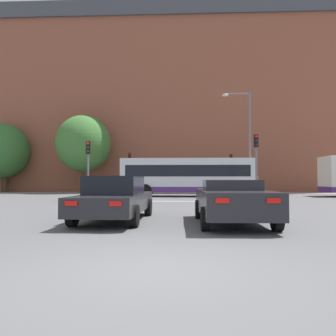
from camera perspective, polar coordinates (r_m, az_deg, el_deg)
name	(u,v)px	position (r m, az deg, el deg)	size (l,w,h in m)	color
ground_plane	(150,271)	(5.08, -3.11, -17.41)	(400.00, 400.00, 0.00)	#545456
stop_line_strip	(175,201)	(20.46, 1.17, -5.81)	(7.89, 0.30, 0.01)	silver
far_pavement	(178,193)	(33.43, 1.69, -4.35)	(68.76, 2.50, 0.01)	#A09B91
brick_civic_building	(164,108)	(44.26, -0.70, 10.37)	(44.49, 15.02, 23.59)	brown
car_saloon_left	(115,198)	(10.98, -9.15, -5.17)	(2.11, 4.98, 1.46)	#232328
car_roadster_right	(232,201)	(10.18, 11.10, -5.62)	(2.13, 4.50, 1.34)	#232328
bus_crossing_lead	(187,176)	(26.74, 3.35, -1.43)	(10.63, 2.74, 3.05)	silver
traffic_light_near_right	(256,156)	(21.24, 15.12, 1.98)	(0.26, 0.31, 4.18)	slate
traffic_light_far_left	(129,166)	(32.93, -6.74, 0.38)	(0.26, 0.31, 4.06)	slate
traffic_light_far_right	(231,167)	(33.02, 10.94, 0.20)	(0.26, 0.31, 3.87)	slate
traffic_light_near_left	(88,161)	(21.45, -13.75, 1.27)	(0.26, 0.31, 3.79)	slate
street_lamp_junction	(245,133)	(26.47, 13.32, 5.90)	(2.21, 0.36, 8.28)	slate
pedestrian_waiting	(122,183)	(34.65, -8.03, -2.57)	(0.44, 0.31, 1.73)	black
pedestrian_walking_east	(235,183)	(34.31, 11.56, -2.61)	(0.42, 0.45, 1.69)	#333851
pedestrian_walking_west	(257,183)	(34.43, 15.24, -2.52)	(0.41, 0.25, 1.73)	brown
tree_by_building	(2,151)	(39.52, -26.92, 2.72)	(5.64, 5.64, 7.44)	#4C3823
tree_kerbside	(83,143)	(35.12, -14.51, 4.16)	(5.60, 5.60, 8.05)	#4C3823
tree_distant	(8,153)	(40.50, -26.15, 2.42)	(4.28, 4.28, 6.61)	#4C3823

